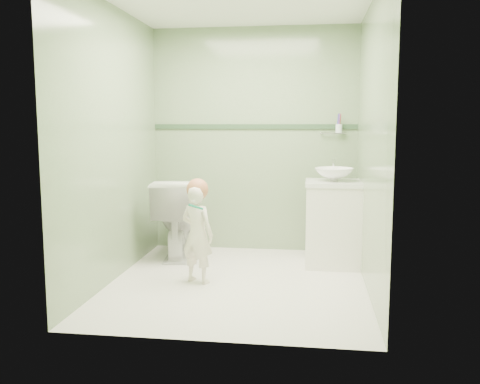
# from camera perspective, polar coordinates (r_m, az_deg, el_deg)

# --- Properties ---
(ground) EXTENTS (2.50, 2.50, 0.00)m
(ground) POSITION_cam_1_polar(r_m,az_deg,el_deg) (4.59, -0.26, -9.94)
(ground) COLOR white
(ground) RESTS_ON ground
(room_shell) EXTENTS (2.50, 2.54, 2.40)m
(room_shell) POSITION_cam_1_polar(r_m,az_deg,el_deg) (4.39, -0.27, 5.19)
(room_shell) COLOR gray
(room_shell) RESTS_ON ground
(trim_stripe) EXTENTS (2.20, 0.02, 0.05)m
(trim_stripe) POSITION_cam_1_polar(r_m,az_deg,el_deg) (5.61, 1.54, 7.23)
(trim_stripe) COLOR #314D32
(trim_stripe) RESTS_ON room_shell
(vanity) EXTENTS (0.52, 0.50, 0.80)m
(vanity) POSITION_cam_1_polar(r_m,az_deg,el_deg) (5.14, 10.20, -3.58)
(vanity) COLOR white
(vanity) RESTS_ON ground
(counter) EXTENTS (0.54, 0.52, 0.04)m
(counter) POSITION_cam_1_polar(r_m,az_deg,el_deg) (5.07, 10.30, 0.97)
(counter) COLOR white
(counter) RESTS_ON vanity
(basin) EXTENTS (0.37, 0.37, 0.13)m
(basin) POSITION_cam_1_polar(r_m,az_deg,el_deg) (5.07, 10.33, 1.92)
(basin) COLOR white
(basin) RESTS_ON counter
(faucet) EXTENTS (0.03, 0.13, 0.18)m
(faucet) POSITION_cam_1_polar(r_m,az_deg,el_deg) (5.24, 10.26, 2.98)
(faucet) COLOR silver
(faucet) RESTS_ON counter
(cup_holder) EXTENTS (0.26, 0.07, 0.21)m
(cup_holder) POSITION_cam_1_polar(r_m,az_deg,el_deg) (5.53, 10.78, 6.92)
(cup_holder) COLOR silver
(cup_holder) RESTS_ON room_shell
(toilet) EXTENTS (0.55, 0.86, 0.82)m
(toilet) POSITION_cam_1_polar(r_m,az_deg,el_deg) (5.40, -6.85, -2.84)
(toilet) COLOR white
(toilet) RESTS_ON ground
(toddler) EXTENTS (0.37, 0.31, 0.85)m
(toddler) POSITION_cam_1_polar(r_m,az_deg,el_deg) (4.52, -4.73, -4.67)
(toddler) COLOR white
(toddler) RESTS_ON ground
(hair_cap) EXTENTS (0.19, 0.19, 0.19)m
(hair_cap) POSITION_cam_1_polar(r_m,az_deg,el_deg) (4.48, -4.72, 0.30)
(hair_cap) COLOR #BA6E48
(hair_cap) RESTS_ON toddler
(teal_toothbrush) EXTENTS (0.11, 0.14, 0.08)m
(teal_toothbrush) POSITION_cam_1_polar(r_m,az_deg,el_deg) (4.33, -4.92, -1.57)
(teal_toothbrush) COLOR #10805C
(teal_toothbrush) RESTS_ON toddler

